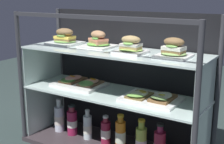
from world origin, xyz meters
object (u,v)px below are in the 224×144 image
object	(u,v)px
plated_roll_sandwich_center	(65,38)
plated_roll_sandwich_right_of_center	(174,50)
plated_roll_sandwich_far_left	(131,47)
plated_roll_sandwich_mid_right	(98,41)
juice_bottle_back_right	(121,135)
juice_bottle_front_left_end	(59,118)
juice_bottle_front_fourth	(141,140)
open_sandwich_tray_center	(80,82)
juice_bottle_near_post	(72,122)
juice_bottle_front_middle	(106,132)
open_sandwich_tray_right_of_center	(152,98)
juice_bottle_front_right_end	(88,127)

from	to	relation	value
plated_roll_sandwich_center	plated_roll_sandwich_right_of_center	size ratio (longest dim) A/B	1.11
plated_roll_sandwich_far_left	plated_roll_sandwich_right_of_center	size ratio (longest dim) A/B	0.95
plated_roll_sandwich_mid_right	juice_bottle_back_right	xyz separation A→B (m)	(0.20, -0.05, -0.59)
plated_roll_sandwich_far_left	juice_bottle_front_left_end	distance (m)	0.84
plated_roll_sandwich_right_of_center	juice_bottle_front_fourth	distance (m)	0.63
plated_roll_sandwich_center	juice_bottle_back_right	xyz separation A→B (m)	(0.47, -0.03, -0.59)
plated_roll_sandwich_far_left	open_sandwich_tray_center	size ratio (longest dim) A/B	0.51
plated_roll_sandwich_mid_right	plated_roll_sandwich_far_left	bearing A→B (deg)	-14.15
plated_roll_sandwich_right_of_center	juice_bottle_front_fourth	bearing A→B (deg)	173.57
juice_bottle_near_post	juice_bottle_front_middle	bearing A→B (deg)	1.87
plated_roll_sandwich_right_of_center	juice_bottle_front_left_end	distance (m)	1.05
open_sandwich_tray_center	open_sandwich_tray_right_of_center	size ratio (longest dim) A/B	1.00
plated_roll_sandwich_far_left	plated_roll_sandwich_right_of_center	world-z (taller)	plated_roll_sandwich_right_of_center
juice_bottle_front_right_end	juice_bottle_front_fourth	world-z (taller)	juice_bottle_front_fourth
plated_roll_sandwich_far_left	juice_bottle_front_left_end	bearing A→B (deg)	177.78
plated_roll_sandwich_center	plated_roll_sandwich_mid_right	bearing A→B (deg)	5.07
plated_roll_sandwich_center	juice_bottle_front_middle	size ratio (longest dim) A/B	1.02
plated_roll_sandwich_mid_right	juice_bottle_front_left_end	size ratio (longest dim) A/B	0.83
plated_roll_sandwich_right_of_center	open_sandwich_tray_center	distance (m)	0.74
juice_bottle_back_right	open_sandwich_tray_center	bearing A→B (deg)	175.92
juice_bottle_front_left_end	juice_bottle_front_right_end	distance (m)	0.26
plated_roll_sandwich_mid_right	juice_bottle_front_left_end	bearing A→B (deg)	-171.62
plated_roll_sandwich_far_left	open_sandwich_tray_center	xyz separation A→B (m)	(-0.42, 0.04, -0.29)
open_sandwich_tray_center	juice_bottle_back_right	xyz separation A→B (m)	(0.35, -0.02, -0.29)
plated_roll_sandwich_center	juice_bottle_front_fourth	bearing A→B (deg)	-0.67
open_sandwich_tray_right_of_center	open_sandwich_tray_center	bearing A→B (deg)	176.83
juice_bottle_near_post	juice_bottle_front_middle	distance (m)	0.28
plated_roll_sandwich_center	plated_roll_sandwich_right_of_center	xyz separation A→B (m)	(0.80, -0.03, 0.00)
plated_roll_sandwich_far_left	juice_bottle_back_right	xyz separation A→B (m)	(-0.08, 0.02, -0.59)
plated_roll_sandwich_right_of_center	juice_bottle_front_left_end	xyz separation A→B (m)	(-0.86, 0.01, -0.59)
juice_bottle_front_left_end	juice_bottle_back_right	size ratio (longest dim) A/B	1.02
plated_roll_sandwich_center	plated_roll_sandwich_mid_right	size ratio (longest dim) A/B	1.00
juice_bottle_front_fourth	juice_bottle_front_right_end	bearing A→B (deg)	-178.20
plated_roll_sandwich_mid_right	juice_bottle_near_post	xyz separation A→B (m)	(-0.20, -0.05, -0.59)
plated_roll_sandwich_mid_right	open_sandwich_tray_center	distance (m)	0.33
juice_bottle_near_post	juice_bottle_back_right	distance (m)	0.41
plated_roll_sandwich_right_of_center	juice_bottle_near_post	world-z (taller)	plated_roll_sandwich_right_of_center
plated_roll_sandwich_mid_right	juice_bottle_front_left_end	distance (m)	0.67
plated_roll_sandwich_center	juice_bottle_front_right_end	world-z (taller)	plated_roll_sandwich_center
open_sandwich_tray_right_of_center	juice_bottle_front_fourth	bearing A→B (deg)	160.34
plated_roll_sandwich_mid_right	plated_roll_sandwich_center	bearing A→B (deg)	-174.93
open_sandwich_tray_right_of_center	plated_roll_sandwich_right_of_center	bearing A→B (deg)	2.28
open_sandwich_tray_center	juice_bottle_near_post	xyz separation A→B (m)	(-0.06, -0.02, -0.30)
juice_bottle_front_left_end	juice_bottle_front_fourth	size ratio (longest dim) A/B	1.07
juice_bottle_front_middle	juice_bottle_front_fourth	world-z (taller)	juice_bottle_front_fourth
juice_bottle_back_right	juice_bottle_front_fourth	size ratio (longest dim) A/B	1.04
juice_bottle_front_left_end	juice_bottle_back_right	world-z (taller)	juice_bottle_front_left_end
plated_roll_sandwich_right_of_center	juice_bottle_near_post	size ratio (longest dim) A/B	0.82
juice_bottle_front_left_end	juice_bottle_near_post	world-z (taller)	juice_bottle_front_left_end
plated_roll_sandwich_mid_right	juice_bottle_front_right_end	size ratio (longest dim) A/B	0.95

